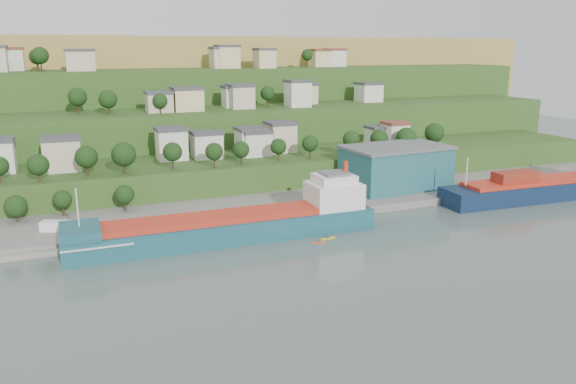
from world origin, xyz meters
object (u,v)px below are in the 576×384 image
cargo_ship_far (549,188)px  kayak_orange (319,242)px  cargo_ship_near (236,227)px  warehouse (396,167)px  caravan (56,228)px

cargo_ship_far → kayak_orange: bearing=-170.1°
cargo_ship_near → warehouse: 61.16m
caravan → kayak_orange: size_ratio=2.33×
cargo_ship_far → caravan: size_ratio=10.02×
kayak_orange → cargo_ship_near: bearing=172.8°
cargo_ship_far → kayak_orange: cargo_ship_far is taller
warehouse → kayak_orange: warehouse is taller
cargo_ship_far → warehouse: (-40.10, 20.92, 5.62)m
cargo_ship_near → cargo_ship_far: (96.97, 0.90, -0.11)m
cargo_ship_far → caravan: 136.53m
cargo_ship_near → cargo_ship_far: 96.98m
cargo_ship_near → cargo_ship_far: size_ratio=1.08×
warehouse → caravan: 95.98m
kayak_orange → caravan: bearing=178.9°
cargo_ship_far → warehouse: cargo_ship_far is taller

